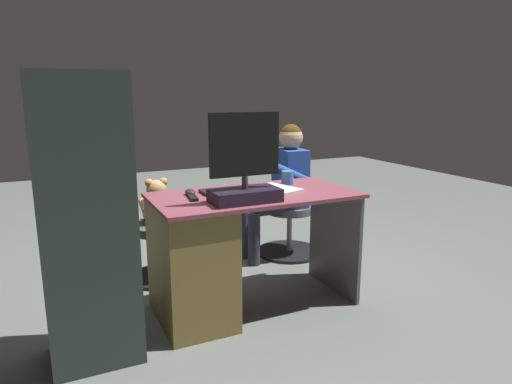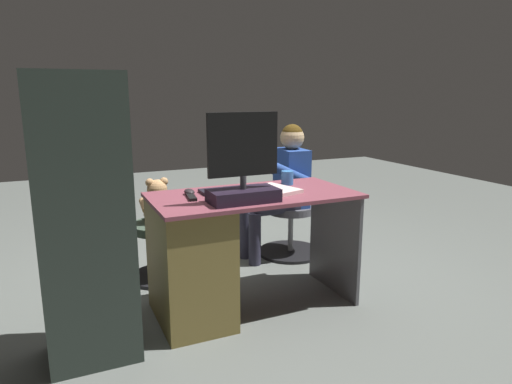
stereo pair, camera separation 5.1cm
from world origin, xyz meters
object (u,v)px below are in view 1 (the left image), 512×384
Objects in this scene: teddy_bear at (157,203)px; keyboard at (234,190)px; computer_mouse at (190,192)px; visitor_chair at (289,227)px; tv_remote at (193,197)px; person at (281,180)px; desk at (205,255)px; monitor at (245,175)px; cup at (287,178)px; office_chair_teddy at (159,246)px.

keyboard is at bearing 121.23° from teddy_bear.
computer_mouse is 0.18× the size of visitor_chair.
teddy_bear is at bearing -76.72° from tv_remote.
person reaches higher than visitor_chair.
person is at bearing -147.27° from computer_mouse.
keyboard is 0.94m from person.
desk is 13.07× the size of computer_mouse.
visitor_chair is at bearing -149.25° from computer_mouse.
tv_remote is (0.25, -0.19, -0.14)m from monitor.
cup is (-0.69, -0.03, 0.03)m from computer_mouse.
monitor reaches higher than keyboard.
computer_mouse is (0.04, -0.13, 0.37)m from desk.
computer_mouse is at bearing 30.75° from visitor_chair.
monitor is at bearing 48.38° from visitor_chair.
office_chair_teddy is 0.32m from teddy_bear.
monitor reaches higher than teddy_bear.
office_chair_teddy is 1.39× the size of teddy_bear.
teddy_bear is at bearing 2.67° from person.
visitor_chair is (-0.77, -0.64, -0.52)m from keyboard.
cup is 0.96m from teddy_bear.
teddy_bear is at bearing -35.23° from cup.
monitor reaches higher than visitor_chair.
office_chair_teddy is 0.85× the size of visitor_chair.
cup is at bearing -144.40° from monitor.
visitor_chair is 0.50× the size of person.
office_chair_teddy is (0.31, -0.86, -0.64)m from monitor.
desk is 2.49× the size of monitor.
keyboard is 1.26× the size of teddy_bear.
teddy_bear is 0.61× the size of visitor_chair.
desk is 2.29× the size of visitor_chair.
keyboard is 4.54× the size of cup.
monitor is 0.40m from computer_mouse.
keyboard is 0.77× the size of visitor_chair.
cup reaches higher than office_chair_teddy.
cup is 0.08× the size of person.
teddy_bear is at bearing -82.34° from computer_mouse.
computer_mouse reaches higher than keyboard.
tv_remote is 0.70m from teddy_bear.
computer_mouse is 0.64× the size of tv_remote.
monitor is 3.36× the size of tv_remote.
keyboard reaches higher than teddy_bear.
cup is at bearing 64.98° from person.
teddy_bear is (-0.00, -0.01, 0.32)m from office_chair_teddy.
computer_mouse is 0.29× the size of teddy_bear.
desk is at bearing 99.69° from teddy_bear.
keyboard reaches higher than visitor_chair.
keyboard is at bearing 42.84° from person.
keyboard is 0.84m from office_chair_teddy.
tv_remote is (0.02, 0.10, -0.01)m from computer_mouse.
teddy_bear is (0.08, -0.57, -0.19)m from computer_mouse.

